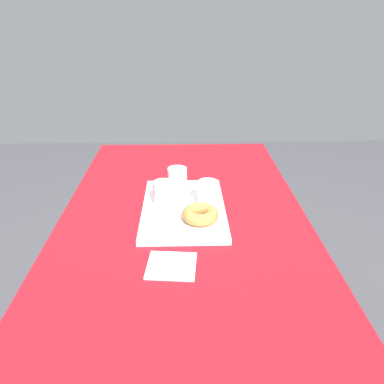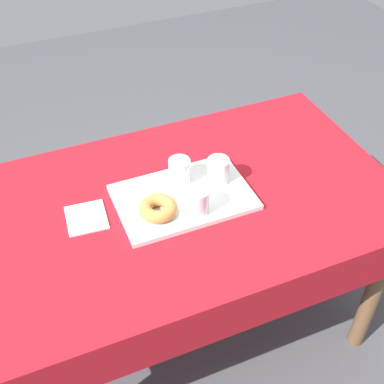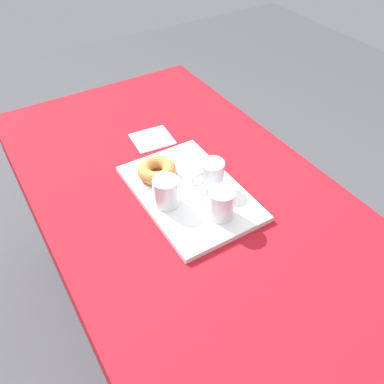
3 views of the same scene
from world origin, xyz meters
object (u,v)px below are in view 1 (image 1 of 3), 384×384
(serving_tray, at_px, (183,209))
(paper_napkin, at_px, (170,266))
(sugar_donut_left, at_px, (199,214))
(water_glass_near, at_px, (176,180))
(tea_mug_left, at_px, (163,194))
(water_glass_far, at_px, (207,194))
(dining_table, at_px, (183,237))
(donut_plate_left, at_px, (199,221))

(serving_tray, relative_size, paper_napkin, 3.24)
(serving_tray, xyz_separation_m, sugar_donut_left, (0.11, 0.05, 0.04))
(water_glass_near, relative_size, sugar_donut_left, 0.74)
(serving_tray, distance_m, tea_mug_left, 0.09)
(serving_tray, bearing_deg, paper_napkin, -6.56)
(serving_tray, height_order, water_glass_far, water_glass_far)
(dining_table, bearing_deg, paper_napkin, -7.19)
(serving_tray, relative_size, water_glass_near, 4.92)
(tea_mug_left, relative_size, paper_napkin, 0.82)
(water_glass_near, height_order, water_glass_far, same)
(serving_tray, bearing_deg, donut_plate_left, 26.67)
(water_glass_far, bearing_deg, donut_plate_left, -15.22)
(tea_mug_left, distance_m, donut_plate_left, 0.18)
(dining_table, xyz_separation_m, donut_plate_left, (0.07, 0.05, 0.11))
(tea_mug_left, relative_size, donut_plate_left, 0.86)
(donut_plate_left, bearing_deg, water_glass_far, 164.78)
(tea_mug_left, bearing_deg, water_glass_far, 88.96)
(dining_table, relative_size, donut_plate_left, 11.64)
(serving_tray, relative_size, tea_mug_left, 3.97)
(water_glass_near, height_order, donut_plate_left, water_glass_near)
(serving_tray, distance_m, water_glass_far, 0.10)
(water_glass_far, relative_size, sugar_donut_left, 0.74)
(tea_mug_left, relative_size, water_glass_near, 1.24)
(donut_plate_left, relative_size, paper_napkin, 0.95)
(serving_tray, relative_size, donut_plate_left, 3.41)
(sugar_donut_left, height_order, paper_napkin, sugar_donut_left)
(tea_mug_left, distance_m, paper_napkin, 0.34)
(water_glass_near, xyz_separation_m, water_glass_far, (0.12, 0.11, 0.00))
(sugar_donut_left, bearing_deg, water_glass_near, -162.33)
(sugar_donut_left, distance_m, paper_napkin, 0.24)
(sugar_donut_left, bearing_deg, serving_tray, -153.33)
(serving_tray, xyz_separation_m, paper_napkin, (0.32, -0.04, -0.01))
(sugar_donut_left, bearing_deg, donut_plate_left, 0.00)
(water_glass_near, height_order, paper_napkin, water_glass_near)
(water_glass_near, bearing_deg, paper_napkin, -1.68)
(sugar_donut_left, bearing_deg, paper_napkin, -23.05)
(dining_table, bearing_deg, donut_plate_left, 36.61)
(dining_table, relative_size, serving_tray, 3.41)
(dining_table, bearing_deg, water_glass_far, 117.90)
(dining_table, height_order, serving_tray, serving_tray)
(tea_mug_left, distance_m, water_glass_far, 0.16)
(dining_table, bearing_deg, sugar_donut_left, 36.61)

